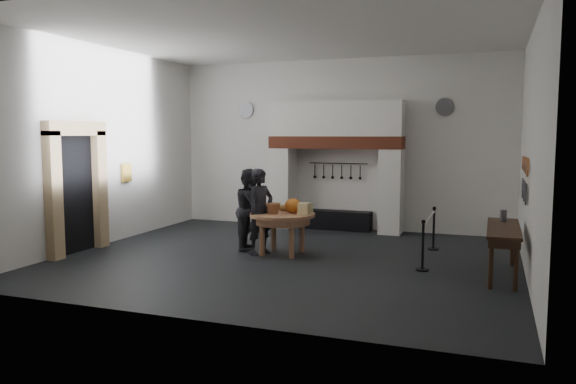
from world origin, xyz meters
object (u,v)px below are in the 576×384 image
(visitor_far, at_px, (251,209))
(barrier_post_far, at_px, (434,230))
(iron_range, at_px, (336,220))
(side_table, at_px, (504,228))
(work_table, at_px, (282,215))
(visitor_near, at_px, (261,212))
(barrier_post_near, at_px, (423,247))

(visitor_far, height_order, barrier_post_far, visitor_far)
(iron_range, xyz_separation_m, side_table, (4.10, -3.76, 0.62))
(side_table, distance_m, barrier_post_far, 2.43)
(barrier_post_far, bearing_deg, side_table, -54.54)
(iron_range, height_order, barrier_post_far, barrier_post_far)
(iron_range, distance_m, work_table, 3.42)
(visitor_near, xyz_separation_m, visitor_far, (-0.40, 0.40, -0.02))
(visitor_far, bearing_deg, barrier_post_near, -115.52)
(iron_range, relative_size, visitor_far, 1.07)
(work_table, relative_size, barrier_post_near, 1.53)
(visitor_near, distance_m, visitor_far, 0.57)
(visitor_near, bearing_deg, visitor_far, 68.89)
(work_table, distance_m, barrier_post_far, 3.37)
(visitor_near, bearing_deg, iron_range, 13.04)
(work_table, xyz_separation_m, visitor_near, (-0.43, -0.17, 0.07))
(iron_range, bearing_deg, side_table, -42.49)
(visitor_far, relative_size, side_table, 0.81)
(work_table, bearing_deg, barrier_post_near, -8.65)
(side_table, bearing_deg, visitor_far, 173.09)
(visitor_near, distance_m, side_table, 4.78)
(work_table, height_order, barrier_post_near, barrier_post_near)
(iron_range, height_order, barrier_post_near, barrier_post_near)
(visitor_near, relative_size, visitor_far, 1.02)
(visitor_near, height_order, barrier_post_near, visitor_near)
(barrier_post_near, bearing_deg, barrier_post_far, 90.00)
(work_table, height_order, barrier_post_far, barrier_post_far)
(visitor_far, distance_m, barrier_post_far, 4.04)
(barrier_post_near, bearing_deg, visitor_far, 169.85)
(iron_range, bearing_deg, visitor_near, -100.84)
(visitor_near, relative_size, barrier_post_far, 2.02)
(side_table, distance_m, barrier_post_near, 1.45)
(iron_range, relative_size, visitor_near, 1.05)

